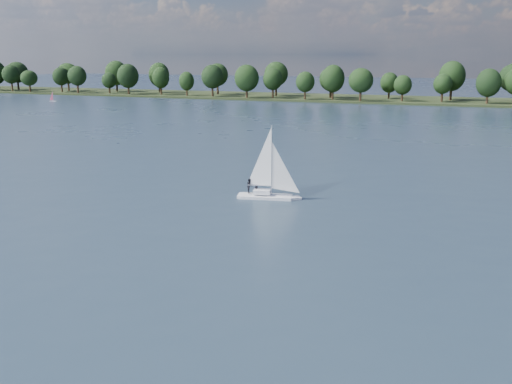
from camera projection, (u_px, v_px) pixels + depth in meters
ground at (350, 139)px, 124.31m from camera, size 700.00×700.00×0.00m
far_shore at (405, 101)px, 226.40m from camera, size 660.00×40.00×1.50m
sailboat at (266, 177)px, 72.35m from camera, size 7.72×3.50×9.81m
dinghy_pink at (53, 99)px, 223.64m from camera, size 2.80×1.76×4.17m
pontoon at (57, 94)px, 264.62m from camera, size 4.34×2.83×0.50m
treeline at (394, 80)px, 222.25m from camera, size 562.48×73.33×18.12m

